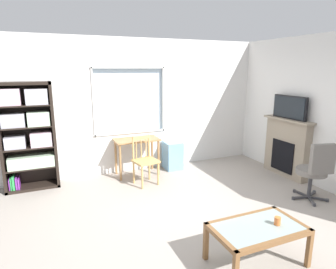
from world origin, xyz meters
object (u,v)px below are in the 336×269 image
object	(u,v)px
fireplace	(287,147)
desk_under_window	(137,145)
coffee_table	(258,232)
tv	(290,107)
plastic_drawer_unit	(173,155)
bookshelf	(28,133)
wooden_chair	(145,160)
office_chair	(315,169)
sippy_cup	(277,221)

from	to	relation	value
fireplace	desk_under_window	bearing A→B (deg)	156.40
fireplace	coffee_table	distance (m)	3.07
tv	plastic_drawer_unit	bearing A→B (deg)	146.95
bookshelf	plastic_drawer_unit	size ratio (longest dim) A/B	3.23
desk_under_window	wooden_chair	bearing A→B (deg)	-90.97
office_chair	coffee_table	distance (m)	2.08
fireplace	sippy_cup	bearing A→B (deg)	-136.62
desk_under_window	plastic_drawer_unit	world-z (taller)	desk_under_window
coffee_table	tv	bearing A→B (deg)	40.05
coffee_table	sippy_cup	size ratio (longest dim) A/B	11.29
wooden_chair	office_chair	distance (m)	2.90
coffee_table	sippy_cup	bearing A→B (deg)	-14.13
bookshelf	sippy_cup	size ratio (longest dim) A/B	21.19
bookshelf	office_chair	size ratio (longest dim) A/B	1.91
bookshelf	sippy_cup	world-z (taller)	bookshelf
office_chair	sippy_cup	distance (m)	1.91
coffee_table	plastic_drawer_unit	bearing A→B (deg)	82.71
desk_under_window	sippy_cup	xyz separation A→B (m)	(0.62, -3.22, -0.12)
bookshelf	office_chair	bearing A→B (deg)	-29.59
coffee_table	sippy_cup	world-z (taller)	sippy_cup
plastic_drawer_unit	fireplace	distance (m)	2.33
desk_under_window	coffee_table	bearing A→B (deg)	-82.83
plastic_drawer_unit	tv	xyz separation A→B (m)	(1.93, -1.25, 1.10)
tv	office_chair	xyz separation A→B (m)	(-0.46, -1.09, -0.84)
wooden_chair	desk_under_window	bearing A→B (deg)	89.03
bookshelf	sippy_cup	bearing A→B (deg)	-52.46
desk_under_window	tv	xyz separation A→B (m)	(2.74, -1.20, 0.77)
fireplace	coffee_table	bearing A→B (deg)	-140.17
office_chair	bookshelf	bearing A→B (deg)	150.41
wooden_chair	fireplace	distance (m)	2.85
wooden_chair	tv	size ratio (longest dim) A/B	1.12
sippy_cup	desk_under_window	bearing A→B (deg)	100.83
fireplace	plastic_drawer_unit	bearing A→B (deg)	147.20
wooden_chair	office_chair	xyz separation A→B (m)	(2.29, -1.78, 0.09)
plastic_drawer_unit	fireplace	world-z (taller)	fireplace
desk_under_window	fireplace	xyz separation A→B (m)	(2.75, -1.20, -0.03)
plastic_drawer_unit	coffee_table	distance (m)	3.25
sippy_cup	tv	bearing A→B (deg)	43.62
fireplace	bookshelf	bearing A→B (deg)	164.41
plastic_drawer_unit	office_chair	xyz separation A→B (m)	(1.47, -2.34, 0.26)
coffee_table	office_chair	bearing A→B (deg)	25.02
tv	office_chair	distance (m)	1.45
bookshelf	desk_under_window	size ratio (longest dim) A/B	2.15
fireplace	office_chair	distance (m)	1.19
plastic_drawer_unit	fireplace	size ratio (longest dim) A/B	0.51
bookshelf	coffee_table	bearing A→B (deg)	-54.45
wooden_chair	coffee_table	xyz separation A→B (m)	(0.41, -2.65, -0.08)
desk_under_window	wooden_chair	distance (m)	0.54
tv	sippy_cup	size ratio (longest dim) A/B	8.89
fireplace	office_chair	size ratio (longest dim) A/B	1.17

